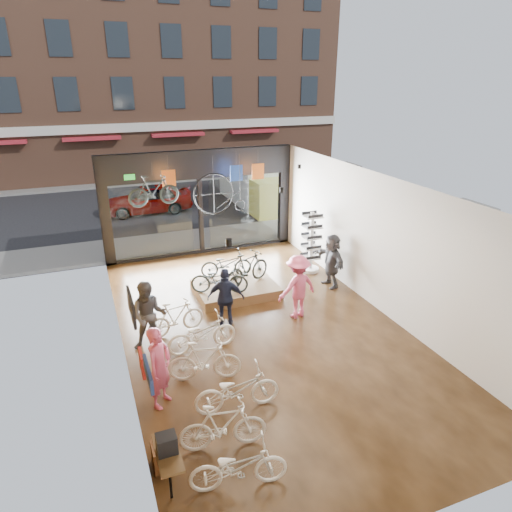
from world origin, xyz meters
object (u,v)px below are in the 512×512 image
penny_farthing (222,195)px  display_bike_right (226,264)px  display_bike_left (219,279)px  floor_bike_3 (205,361)px  floor_bike_1 (223,426)px  street_car (148,199)px  floor_bike_2 (237,390)px  customer_5 (331,261)px  display_platform (236,289)px  hung_bike (154,191)px  display_bike_mid (248,268)px  customer_0 (159,367)px  customer_2 (226,298)px  floor_bike_4 (202,334)px  floor_bike_5 (176,318)px  customer_3 (298,287)px  floor_bike_0 (238,466)px  customer_1 (149,316)px  box_truck (260,182)px  sunglasses_rack (311,242)px

penny_farthing → display_bike_right: bearing=-104.9°
display_bike_left → floor_bike_3: bearing=179.5°
floor_bike_1 → floor_bike_3: bearing=3.7°
street_car → floor_bike_1: size_ratio=2.58×
floor_bike_2 → customer_5: size_ratio=1.01×
street_car → display_bike_left: (0.46, -10.14, 0.04)m
display_platform → hung_bike: 3.91m
hung_bike → display_bike_mid: bearing=-138.5°
floor_bike_2 → display_platform: 5.19m
customer_0 → customer_2: bearing=0.4°
floor_bike_1 → floor_bike_2: floor_bike_1 is taller
floor_bike_4 → floor_bike_5: floor_bike_5 is taller
display_platform → display_bike_left: (-0.61, -0.36, 0.59)m
penny_farthing → floor_bike_2: bearing=-105.5°
penny_farthing → display_bike_left: bearing=-109.9°
customer_2 → customer_5: 3.99m
customer_0 → customer_3: size_ratio=0.97×
customer_5 → hung_bike: bearing=-119.5°
display_bike_left → customer_5: (3.57, -0.20, 0.12)m
floor_bike_0 → customer_3: customer_3 is taller
floor_bike_4 → floor_bike_5: bearing=19.7°
display_bike_mid → display_bike_right: size_ratio=1.06×
display_bike_left → display_bike_mid: 1.00m
floor_bike_4 → floor_bike_2: bearing=179.5°
hung_bike → floor_bike_2: bearing=176.2°
customer_1 → customer_5: bearing=27.8°
box_truck → display_bike_left: size_ratio=3.90×
display_platform → customer_2: customer_2 is taller
display_platform → penny_farthing: penny_farthing is taller
box_truck → customer_1: 13.01m
box_truck → customer_1: size_ratio=3.67×
customer_3 → customer_2: bearing=-16.3°
street_car → floor_bike_5: 11.48m
floor_bike_2 → display_platform: floor_bike_2 is taller
box_truck → customer_2: box_truck is taller
floor_bike_2 → customer_5: 6.35m
sunglasses_rack → floor_bike_5: bearing=-152.1°
display_bike_right → customer_2: customer_2 is taller
customer_2 → display_platform: bearing=-95.8°
display_platform → display_bike_right: display_bike_right is taller
customer_5 → penny_farthing: 4.23m
box_truck → customer_0: box_truck is taller
floor_bike_1 → street_car: bearing=5.8°
street_car → customer_5: 11.10m
floor_bike_0 → customer_2: customer_2 is taller
floor_bike_2 → display_bike_mid: (2.00, 4.82, 0.36)m
display_bike_right → customer_3: 2.89m
street_car → display_bike_mid: street_car is taller
customer_5 → hung_bike: size_ratio=1.08×
customer_3 → floor_bike_2: bearing=36.8°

